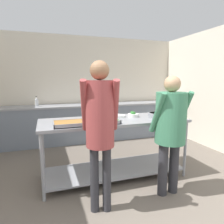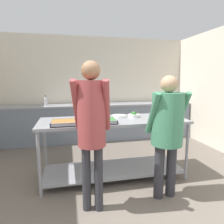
{
  "view_description": "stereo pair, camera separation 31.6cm",
  "coord_description": "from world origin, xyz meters",
  "px_view_note": "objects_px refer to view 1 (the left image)",
  "views": [
    {
      "loc": [
        -1.06,
        -1.08,
        1.54
      ],
      "look_at": [
        -0.07,
        1.88,
        1.04
      ],
      "focal_mm": 32.0,
      "sensor_mm": 36.0,
      "label": 1
    },
    {
      "loc": [
        -0.75,
        -1.17,
        1.54
      ],
      "look_at": [
        -0.07,
        1.88,
        1.04
      ],
      "focal_mm": 32.0,
      "sensor_mm": 36.0,
      "label": 2
    }
  ],
  "objects_px": {
    "plate_stack": "(118,116)",
    "guest_serving_right": "(170,124)",
    "guest_serving_left": "(100,120)",
    "water_bottle": "(37,102)",
    "serving_tray_roast": "(70,124)",
    "serving_tray_vegetables": "(104,121)",
    "sauce_pan": "(157,115)",
    "broccoli_bowl": "(133,115)"
  },
  "relations": [
    {
      "from": "serving_tray_roast",
      "to": "serving_tray_vegetables",
      "type": "relative_size",
      "value": 1.08
    },
    {
      "from": "broccoli_bowl",
      "to": "water_bottle",
      "type": "distance_m",
      "value": 2.5
    },
    {
      "from": "serving_tray_roast",
      "to": "guest_serving_right",
      "type": "xyz_separation_m",
      "value": [
        1.23,
        -0.49,
        0.01
      ]
    },
    {
      "from": "serving_tray_roast",
      "to": "guest_serving_right",
      "type": "height_order",
      "value": "guest_serving_right"
    },
    {
      "from": "sauce_pan",
      "to": "guest_serving_right",
      "type": "height_order",
      "value": "guest_serving_right"
    },
    {
      "from": "serving_tray_vegetables",
      "to": "guest_serving_left",
      "type": "height_order",
      "value": "guest_serving_left"
    },
    {
      "from": "broccoli_bowl",
      "to": "guest_serving_right",
      "type": "height_order",
      "value": "guest_serving_right"
    },
    {
      "from": "plate_stack",
      "to": "guest_serving_right",
      "type": "relative_size",
      "value": 0.14
    },
    {
      "from": "serving_tray_vegetables",
      "to": "water_bottle",
      "type": "xyz_separation_m",
      "value": [
        -0.97,
        2.26,
        0.08
      ]
    },
    {
      "from": "serving_tray_roast",
      "to": "broccoli_bowl",
      "type": "bearing_deg",
      "value": 16.37
    },
    {
      "from": "serving_tray_vegetables",
      "to": "guest_serving_right",
      "type": "bearing_deg",
      "value": -32.67
    },
    {
      "from": "serving_tray_roast",
      "to": "plate_stack",
      "type": "bearing_deg",
      "value": 24.3
    },
    {
      "from": "broccoli_bowl",
      "to": "plate_stack",
      "type": "bearing_deg",
      "value": 166.3
    },
    {
      "from": "broccoli_bowl",
      "to": "sauce_pan",
      "type": "distance_m",
      "value": 0.38
    },
    {
      "from": "serving_tray_vegetables",
      "to": "water_bottle",
      "type": "relative_size",
      "value": 1.76
    },
    {
      "from": "guest_serving_left",
      "to": "water_bottle",
      "type": "bearing_deg",
      "value": 105.21
    },
    {
      "from": "serving_tray_vegetables",
      "to": "broccoli_bowl",
      "type": "relative_size",
      "value": 2.23
    },
    {
      "from": "sauce_pan",
      "to": "guest_serving_left",
      "type": "relative_size",
      "value": 0.24
    },
    {
      "from": "plate_stack",
      "to": "guest_serving_right",
      "type": "height_order",
      "value": "guest_serving_right"
    },
    {
      "from": "broccoli_bowl",
      "to": "water_bottle",
      "type": "relative_size",
      "value": 0.79
    },
    {
      "from": "sauce_pan",
      "to": "guest_serving_left",
      "type": "bearing_deg",
      "value": -148.74
    },
    {
      "from": "serving_tray_vegetables",
      "to": "sauce_pan",
      "type": "height_order",
      "value": "sauce_pan"
    },
    {
      "from": "water_bottle",
      "to": "serving_tray_roast",
      "type": "bearing_deg",
      "value": -77.42
    },
    {
      "from": "broccoli_bowl",
      "to": "sauce_pan",
      "type": "height_order",
      "value": "broccoli_bowl"
    },
    {
      "from": "serving_tray_roast",
      "to": "plate_stack",
      "type": "distance_m",
      "value": 0.9
    },
    {
      "from": "water_bottle",
      "to": "sauce_pan",
      "type": "bearing_deg",
      "value": -48.22
    },
    {
      "from": "guest_serving_right",
      "to": "water_bottle",
      "type": "distance_m",
      "value": 3.25
    },
    {
      "from": "guest_serving_left",
      "to": "water_bottle",
      "type": "xyz_separation_m",
      "value": [
        -0.77,
        2.82,
        -0.06
      ]
    },
    {
      "from": "serving_tray_vegetables",
      "to": "sauce_pan",
      "type": "xyz_separation_m",
      "value": [
        0.93,
        0.13,
        0.02
      ]
    },
    {
      "from": "serving_tray_roast",
      "to": "broccoli_bowl",
      "type": "distance_m",
      "value": 1.11
    },
    {
      "from": "broccoli_bowl",
      "to": "guest_serving_left",
      "type": "distance_m",
      "value": 1.19
    },
    {
      "from": "serving_tray_roast",
      "to": "guest_serving_left",
      "type": "bearing_deg",
      "value": -64.86
    },
    {
      "from": "serving_tray_roast",
      "to": "water_bottle",
      "type": "bearing_deg",
      "value": 102.58
    },
    {
      "from": "plate_stack",
      "to": "water_bottle",
      "type": "height_order",
      "value": "water_bottle"
    },
    {
      "from": "serving_tray_vegetables",
      "to": "sauce_pan",
      "type": "distance_m",
      "value": 0.94
    },
    {
      "from": "guest_serving_left",
      "to": "serving_tray_vegetables",
      "type": "bearing_deg",
      "value": 70.08
    },
    {
      "from": "serving_tray_roast",
      "to": "sauce_pan",
      "type": "height_order",
      "value": "sauce_pan"
    },
    {
      "from": "plate_stack",
      "to": "broccoli_bowl",
      "type": "distance_m",
      "value": 0.25
    },
    {
      "from": "serving_tray_vegetables",
      "to": "guest_serving_left",
      "type": "relative_size",
      "value": 0.24
    },
    {
      "from": "serving_tray_vegetables",
      "to": "plate_stack",
      "type": "distance_m",
      "value": 0.51
    },
    {
      "from": "sauce_pan",
      "to": "broccoli_bowl",
      "type": "bearing_deg",
      "value": 151.62
    },
    {
      "from": "serving_tray_roast",
      "to": "guest_serving_left",
      "type": "distance_m",
      "value": 0.63
    }
  ]
}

